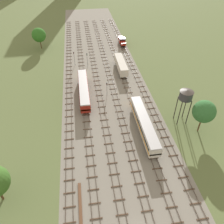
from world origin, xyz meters
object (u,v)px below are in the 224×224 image
Objects in this scene: freight_boxcar_centre_right_mid at (121,65)px; water_tower at (186,95)px; diesel_railcar_centre_right_nearest at (144,124)px; diesel_railcar_left_near at (84,89)px; signal_post_near at (87,58)px; signal_post_nearest at (107,87)px; shunter_loco_right_midfar at (122,41)px; signal_post_mid at (74,57)px.

water_tower reaches higher than freight_boxcar_centre_right_mid.
diesel_railcar_centre_right_nearest is at bearing -167.98° from water_tower.
diesel_railcar_centre_right_nearest is 1.00× the size of diesel_railcar_left_near.
diesel_railcar_left_near is at bearing 128.66° from diesel_railcar_centre_right_nearest.
signal_post_near is (-12.19, 4.93, 1.11)m from freight_boxcar_centre_right_mid.
diesel_railcar_left_near is at bearing -97.08° from signal_post_near.
freight_boxcar_centre_right_mid is 33.11m from water_tower.
diesel_railcar_centre_right_nearest is 4.37× the size of signal_post_nearest.
shunter_loco_right_midfar is at bearing 63.02° from diesel_railcar_left_near.
diesel_railcar_left_near is 7.33m from signal_post_nearest.
water_tower reaches higher than shunter_loco_right_midfar.
freight_boxcar_centre_right_mid is at bearing 45.09° from diesel_railcar_left_near.
freight_boxcar_centre_right_mid is 18.43m from signal_post_mid.
diesel_railcar_left_near is (-14.61, 18.27, 0.00)m from diesel_railcar_centre_right_nearest.
signal_post_nearest is 24.04m from signal_post_mid.
water_tower reaches higher than signal_post_mid.
diesel_railcar_centre_right_nearest reaches higher than shunter_loco_right_midfar.
water_tower is 42.75m from signal_post_near.
signal_post_near reaches higher than shunter_loco_right_midfar.
signal_post_mid is at bearing 113.17° from diesel_railcar_centre_right_nearest.
water_tower is at bearing -53.15° from signal_post_mid.
signal_post_near is (2.44, 19.60, 0.96)m from diesel_railcar_left_near.
freight_boxcar_centre_right_mid is at bearing 64.12° from signal_post_nearest.
diesel_railcar_left_near is at bearing 176.82° from signal_post_nearest.
water_tower reaches higher than signal_post_nearest.
diesel_railcar_left_near is at bearing -116.98° from shunter_loco_right_midfar.
diesel_railcar_centre_right_nearest is at bearing -66.83° from signal_post_mid.
signal_post_mid is (-21.92, -16.71, 1.58)m from shunter_loco_right_midfar.
diesel_railcar_centre_right_nearest is at bearing -94.92° from shunter_loco_right_midfar.
diesel_railcar_left_near is 2.42× the size of shunter_loco_right_midfar.
shunter_loco_right_midfar is at bearing 47.60° from signal_post_near.
signal_post_near is at bearing 157.95° from freight_boxcar_centre_right_mid.
diesel_railcar_centre_right_nearest is 43.34m from signal_post_mid.
signal_post_mid is at bearing -142.68° from shunter_loco_right_midfar.
signal_post_near reaches higher than diesel_railcar_centre_right_nearest.
water_tower is (25.65, -15.92, 6.13)m from diesel_railcar_left_near.
signal_post_mid is (-4.87, 1.96, 0.03)m from signal_post_near.
diesel_railcar_left_near is 19.78m from signal_post_near.
shunter_loco_right_midfar is 27.61m from signal_post_mid.
signal_post_nearest is (-18.35, 15.51, -5.71)m from water_tower.
freight_boxcar_centre_right_mid is at bearing -101.64° from shunter_loco_right_midfar.
shunter_loco_right_midfar is 25.34m from signal_post_near.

